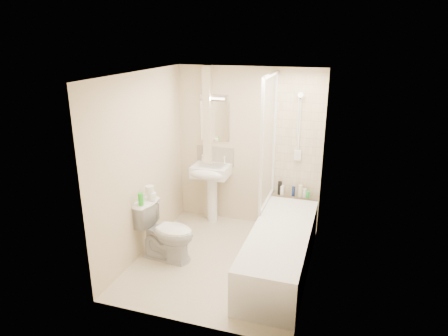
% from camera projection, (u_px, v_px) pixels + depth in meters
% --- Properties ---
extents(floor, '(2.50, 2.50, 0.00)m').
position_uv_depth(floor, '(222.00, 260.00, 5.25)').
color(floor, beige).
rests_on(floor, ground).
extents(wall_back, '(2.20, 0.02, 2.40)m').
position_uv_depth(wall_back, '(248.00, 148.00, 5.99)').
color(wall_back, beige).
rests_on(wall_back, ground).
extents(wall_left, '(0.02, 2.50, 2.40)m').
position_uv_depth(wall_left, '(142.00, 166.00, 5.19)').
color(wall_left, beige).
rests_on(wall_left, ground).
extents(wall_right, '(0.02, 2.50, 2.40)m').
position_uv_depth(wall_right, '(314.00, 184.00, 4.55)').
color(wall_right, beige).
rests_on(wall_right, ground).
extents(ceiling, '(2.20, 2.50, 0.02)m').
position_uv_depth(ceiling, '(222.00, 74.00, 4.48)').
color(ceiling, white).
rests_on(ceiling, wall_back).
extents(tile_back, '(0.70, 0.01, 1.75)m').
position_uv_depth(tile_back, '(299.00, 137.00, 5.69)').
color(tile_back, beige).
rests_on(tile_back, wall_back).
extents(tile_right, '(0.01, 2.10, 1.75)m').
position_uv_depth(tile_right, '(314.00, 165.00, 4.48)').
color(tile_right, beige).
rests_on(tile_right, wall_right).
extents(pipe_boxing, '(0.12, 0.12, 2.40)m').
position_uv_depth(pipe_boxing, '(208.00, 146.00, 6.12)').
color(pipe_boxing, beige).
rests_on(pipe_boxing, ground).
extents(splashback, '(0.60, 0.02, 0.30)m').
position_uv_depth(splashback, '(215.00, 156.00, 6.19)').
color(splashback, beige).
rests_on(splashback, wall_back).
extents(mirror, '(0.46, 0.01, 0.60)m').
position_uv_depth(mirror, '(215.00, 121.00, 6.01)').
color(mirror, white).
rests_on(mirror, wall_back).
extents(strip_light, '(0.42, 0.07, 0.07)m').
position_uv_depth(strip_light, '(214.00, 97.00, 5.88)').
color(strip_light, silver).
rests_on(strip_light, wall_back).
extents(bathtub, '(0.70, 2.10, 0.55)m').
position_uv_depth(bathtub, '(280.00, 250.00, 4.94)').
color(bathtub, white).
rests_on(bathtub, ground).
extents(shower_screen, '(0.04, 0.92, 1.80)m').
position_uv_depth(shower_screen, '(269.00, 141.00, 5.39)').
color(shower_screen, white).
rests_on(shower_screen, bathtub).
extents(shower_fixture, '(0.10, 0.16, 0.99)m').
position_uv_depth(shower_fixture, '(299.00, 130.00, 5.62)').
color(shower_fixture, white).
rests_on(shower_fixture, wall_back).
extents(pedestal_sink, '(0.55, 0.50, 1.07)m').
position_uv_depth(pedestal_sink, '(211.00, 178.00, 6.08)').
color(pedestal_sink, white).
rests_on(pedestal_sink, ground).
extents(bottle_black_a, '(0.06, 0.06, 0.20)m').
position_uv_depth(bottle_black_a, '(280.00, 188.00, 5.94)').
color(bottle_black_a, black).
rests_on(bottle_black_a, bathtub).
extents(bottle_white_a, '(0.06, 0.06, 0.14)m').
position_uv_depth(bottle_white_a, '(282.00, 190.00, 5.94)').
color(bottle_white_a, white).
rests_on(bottle_white_a, bathtub).
extents(bottle_blue, '(0.05, 0.05, 0.15)m').
position_uv_depth(bottle_blue, '(293.00, 191.00, 5.89)').
color(bottle_blue, navy).
rests_on(bottle_blue, bathtub).
extents(bottle_cream, '(0.07, 0.07, 0.18)m').
position_uv_depth(bottle_cream, '(300.00, 191.00, 5.85)').
color(bottle_cream, beige).
rests_on(bottle_cream, bathtub).
extents(bottle_white_b, '(0.05, 0.05, 0.13)m').
position_uv_depth(bottle_white_b, '(305.00, 193.00, 5.84)').
color(bottle_white_b, silver).
rests_on(bottle_white_b, bathtub).
extents(bottle_green, '(0.06, 0.06, 0.10)m').
position_uv_depth(bottle_green, '(308.00, 195.00, 5.83)').
color(bottle_green, green).
rests_on(bottle_green, bathtub).
extents(toilet, '(0.58, 0.85, 0.78)m').
position_uv_depth(toilet, '(166.00, 231.00, 5.20)').
color(toilet, white).
rests_on(toilet, ground).
extents(toilet_roll_lower, '(0.12, 0.12, 0.09)m').
position_uv_depth(toilet_roll_lower, '(152.00, 196.00, 5.20)').
color(toilet_roll_lower, white).
rests_on(toilet_roll_lower, toilet).
extents(toilet_roll_upper, '(0.11, 0.11, 0.09)m').
position_uv_depth(toilet_roll_upper, '(150.00, 189.00, 5.16)').
color(toilet_roll_upper, white).
rests_on(toilet_roll_upper, toilet_roll_lower).
extents(green_bottle, '(0.07, 0.07, 0.16)m').
position_uv_depth(green_bottle, '(141.00, 199.00, 5.02)').
color(green_bottle, green).
rests_on(green_bottle, toilet).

